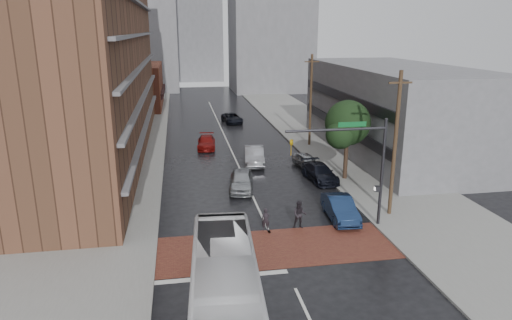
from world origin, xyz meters
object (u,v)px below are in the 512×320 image
object	(u,v)px
car_parked_near	(340,208)
transit_bus	(225,295)
car_travel_a	(241,180)
car_parked_far	(306,161)
car_parked_mid	(320,173)
pedestrian_a	(266,220)
car_travel_b	(254,156)
pedestrian_b	(300,215)
car_travel_c	(206,142)
suv_travel	(232,118)

from	to	relation	value
car_parked_near	transit_bus	bearing A→B (deg)	-126.89
car_travel_a	car_parked_far	world-z (taller)	car_travel_a
car_parked_mid	car_parked_far	distance (m)	3.85
pedestrian_a	car_travel_b	xyz separation A→B (m)	(1.73, 14.89, 0.10)
pedestrian_b	car_travel_b	world-z (taller)	pedestrian_b
pedestrian_b	car_travel_c	world-z (taller)	pedestrian_b
pedestrian_b	car_travel_c	size ratio (longest dim) A/B	0.40
car_parked_near	car_parked_far	distance (m)	12.04
pedestrian_a	pedestrian_b	size ratio (longest dim) A/B	0.81
pedestrian_b	car_parked_far	distance (m)	13.65
car_parked_far	car_parked_mid	bearing A→B (deg)	-99.47
car_travel_a	car_parked_near	world-z (taller)	car_travel_a
pedestrian_a	car_parked_mid	distance (m)	11.21
pedestrian_b	pedestrian_a	bearing A→B (deg)	-167.09
pedestrian_a	car_parked_near	size ratio (longest dim) A/B	0.32
pedestrian_b	car_travel_a	distance (m)	8.38
car_travel_a	car_travel_c	bearing A→B (deg)	106.62
pedestrian_b	car_parked_near	world-z (taller)	pedestrian_b
car_travel_c	car_parked_far	size ratio (longest dim) A/B	1.20
car_travel_c	car_parked_far	distance (m)	12.46
pedestrian_a	car_parked_mid	xyz separation A→B (m)	(6.47, 9.15, -0.04)
transit_bus	car_travel_c	bearing A→B (deg)	91.76
car_parked_mid	car_parked_far	bearing A→B (deg)	85.57
pedestrian_a	car_travel_a	bearing A→B (deg)	111.87
pedestrian_a	suv_travel	xyz separation A→B (m)	(2.04, 35.33, -0.08)
pedestrian_b	car_travel_c	distance (m)	22.34
pedestrian_a	pedestrian_b	xyz separation A→B (m)	(2.23, 0.00, 0.18)
suv_travel	car_parked_near	distance (m)	34.49
car_travel_a	car_travel_b	distance (m)	7.31
car_parked_near	car_parked_mid	xyz separation A→B (m)	(1.10, 8.15, -0.06)
transit_bus	car_travel_a	world-z (taller)	transit_bus
pedestrian_b	transit_bus	bearing A→B (deg)	-108.28
car_travel_a	car_parked_near	size ratio (longest dim) A/B	1.01
car_parked_far	suv_travel	bearing A→B (deg)	90.06
pedestrian_b	car_travel_b	size ratio (longest dim) A/B	0.36
car_travel_b	car_travel_a	bearing A→B (deg)	-100.35
car_travel_b	car_parked_far	world-z (taller)	car_travel_b
suv_travel	car_parked_near	size ratio (longest dim) A/B	1.03
car_travel_a	car_parked_mid	world-z (taller)	car_travel_a
car_travel_a	suv_travel	size ratio (longest dim) A/B	0.98
transit_bus	car_parked_near	size ratio (longest dim) A/B	2.59
car_travel_b	car_travel_c	xyz separation A→B (m)	(-4.12, 6.97, -0.17)
car_travel_b	car_parked_far	distance (m)	5.02
pedestrian_a	car_travel_b	distance (m)	14.99
car_parked_mid	pedestrian_b	bearing A→B (deg)	-120.72
pedestrian_a	car_travel_b	world-z (taller)	car_travel_b
pedestrian_a	car_parked_near	distance (m)	5.46
car_travel_a	car_parked_mid	bearing A→B (deg)	18.82
transit_bus	pedestrian_a	world-z (taller)	transit_bus
pedestrian_b	car_parked_far	world-z (taller)	pedestrian_b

